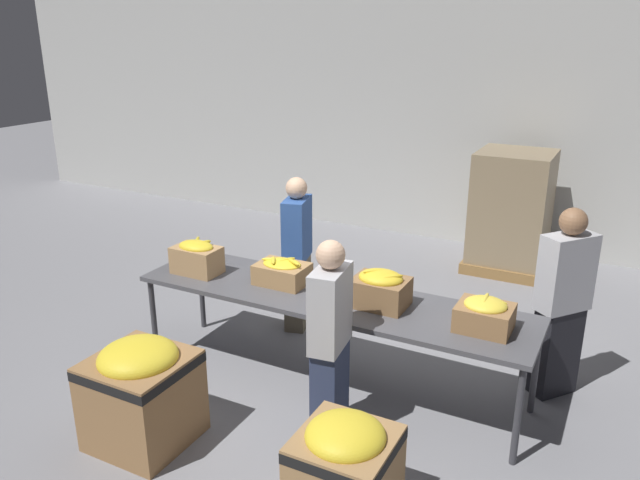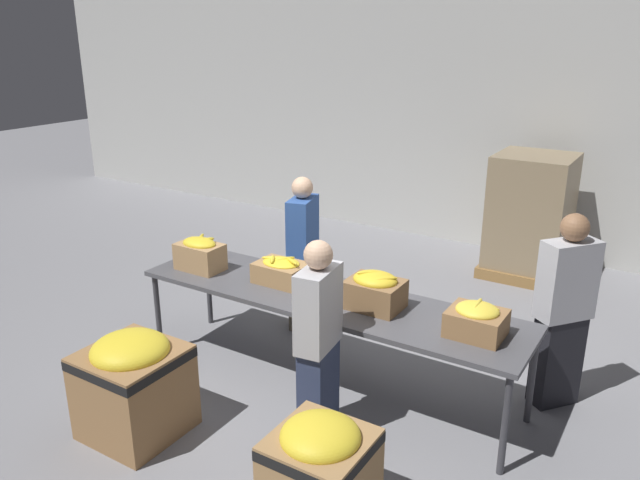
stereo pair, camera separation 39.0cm
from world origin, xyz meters
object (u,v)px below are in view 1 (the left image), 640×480
banana_box_0 (197,257)px  donation_bin_0 (142,390)px  volunteer_2 (297,255)px  volunteer_0 (330,342)px  volunteer_1 (562,305)px  donation_bin_1 (345,466)px  banana_box_1 (282,272)px  pallet_stack_0 (511,212)px  banana_box_3 (485,314)px  sorting_table (330,301)px  banana_box_2 (380,288)px

banana_box_0 → donation_bin_0: banana_box_0 is taller
banana_box_0 → volunteer_2: (0.50, 0.90, -0.19)m
volunteer_0 → volunteer_1: volunteer_1 is taller
volunteer_0 → donation_bin_1: volunteer_0 is taller
banana_box_1 → donation_bin_0: 1.48m
pallet_stack_0 → donation_bin_0: bearing=-108.9°
banana_box_3 → volunteer_0: bearing=-147.6°
sorting_table → donation_bin_0: sorting_table is taller
banana_box_3 → pallet_stack_0: bearing=98.0°
banana_box_3 → donation_bin_0: bearing=-148.2°
banana_box_1 → pallet_stack_0: size_ratio=0.29×
volunteer_0 → banana_box_2: bearing=-18.1°
sorting_table → banana_box_0: bearing=-175.6°
banana_box_0 → volunteer_1: volunteer_1 is taller
banana_box_1 → banana_box_2: banana_box_2 is taller
banana_box_0 → donation_bin_0: bearing=-71.0°
volunteer_1 → donation_bin_0: 3.26m
banana_box_1 → volunteer_0: 1.03m
banana_box_2 → volunteer_2: 1.44m
sorting_table → donation_bin_1: 1.56m
volunteer_1 → sorting_table: bearing=-28.3°
pallet_stack_0 → banana_box_3: bearing=-82.0°
volunteer_1 → volunteer_2: bearing=-53.5°
banana_box_1 → donation_bin_0: bearing=-105.3°
banana_box_1 → sorting_table: bearing=-5.1°
volunteer_0 → volunteer_2: volunteer_2 is taller
volunteer_2 → pallet_stack_0: (1.52, 2.59, -0.04)m
pallet_stack_0 → donation_bin_1: bearing=-90.1°
banana_box_0 → donation_bin_1: banana_box_0 is taller
banana_box_1 → banana_box_2: 0.90m
donation_bin_1 → volunteer_0: bearing=122.9°
volunteer_1 → volunteer_2: (-2.44, 0.08, -0.02)m
donation_bin_0 → pallet_stack_0: 4.97m
banana_box_2 → donation_bin_1: size_ratio=0.63×
donation_bin_1 → banana_box_0: bearing=149.0°
banana_box_0 → banana_box_1: bearing=10.0°
sorting_table → banana_box_1: banana_box_1 is taller
banana_box_3 → volunteer_1: 0.88m
banana_box_2 → volunteer_2: (-1.19, 0.79, -0.19)m
volunteer_0 → pallet_stack_0: volunteer_0 is taller
banana_box_1 → volunteer_2: 0.83m
sorting_table → donation_bin_1: (0.76, -1.31, -0.40)m
volunteer_0 → donation_bin_0: (-1.15, -0.70, -0.33)m
volunteer_1 → banana_box_3: bearing=7.7°
volunteer_2 → pallet_stack_0: bearing=134.7°
banana_box_3 → volunteer_1: (0.44, 0.75, -0.14)m
volunteer_0 → banana_box_1: bearing=42.9°
donation_bin_1 → pallet_stack_0: (0.00, 4.70, 0.37)m
banana_box_2 → donation_bin_1: (0.33, -1.32, -0.59)m
volunteer_2 → pallet_stack_0: size_ratio=1.04×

